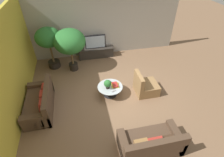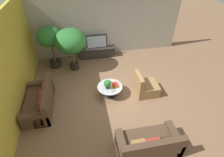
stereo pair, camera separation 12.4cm
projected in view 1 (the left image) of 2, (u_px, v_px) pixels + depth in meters
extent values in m
plane|color=brown|center=(117.00, 95.00, 6.49)|extent=(24.00, 24.00, 0.00)
cube|color=#A39E93|center=(101.00, 24.00, 8.06)|extent=(7.40, 0.12, 3.00)
cube|color=gold|center=(10.00, 71.00, 5.17)|extent=(0.12, 7.40, 3.00)
cube|color=#2D2823|center=(96.00, 52.00, 8.54)|extent=(1.67, 0.48, 0.48)
cube|color=#2D2823|center=(96.00, 48.00, 8.39)|extent=(1.70, 0.50, 0.02)
cube|color=black|center=(95.00, 42.00, 8.19)|extent=(0.97, 0.08, 0.64)
cube|color=#99A8B7|center=(95.00, 42.00, 8.16)|extent=(0.89, 0.00, 0.58)
cube|color=black|center=(96.00, 48.00, 8.38)|extent=(0.29, 0.13, 0.02)
cylinder|color=black|center=(110.00, 94.00, 6.52)|extent=(0.50, 0.50, 0.02)
cylinder|color=black|center=(110.00, 91.00, 6.41)|extent=(0.10, 0.10, 0.38)
cylinder|color=#A8B2B7|center=(110.00, 87.00, 6.29)|extent=(0.91, 0.91, 0.02)
cube|color=#4C3828|center=(39.00, 105.00, 5.84)|extent=(0.84, 1.74, 0.42)
cube|color=#4C3828|center=(47.00, 94.00, 5.63)|extent=(0.16, 1.74, 0.42)
cube|color=#4C3828|center=(41.00, 89.00, 6.39)|extent=(0.84, 0.20, 0.54)
cube|color=#4C3828|center=(36.00, 122.00, 5.21)|extent=(0.84, 0.20, 0.54)
cube|color=#B23328|center=(43.00, 89.00, 5.94)|extent=(0.18, 0.32, 0.30)
cube|color=#B23328|center=(42.00, 96.00, 5.64)|extent=(0.12, 0.32, 0.29)
cube|color=#B23328|center=(41.00, 105.00, 5.36)|extent=(0.17, 0.32, 0.30)
cube|color=#4C3828|center=(150.00, 144.00, 4.72)|extent=(1.65, 0.84, 0.42)
cube|color=#4C3828|center=(157.00, 147.00, 4.19)|extent=(1.65, 0.16, 0.42)
cube|color=#4C3828|center=(175.00, 138.00, 4.80)|extent=(0.20, 0.84, 0.54)
cube|color=#4C3828|center=(124.00, 148.00, 4.56)|extent=(0.20, 0.84, 0.54)
cube|color=#422D1E|center=(167.00, 140.00, 4.43)|extent=(0.29, 0.14, 0.27)
cube|color=#B23328|center=(154.00, 142.00, 4.34)|extent=(0.37, 0.18, 0.35)
cube|color=olive|center=(141.00, 145.00, 4.29)|extent=(0.35, 0.18, 0.33)
cube|color=olive|center=(146.00, 88.00, 6.52)|extent=(0.80, 0.76, 0.40)
cube|color=olive|center=(139.00, 80.00, 6.20)|extent=(0.14, 0.76, 0.46)
cylinder|color=black|center=(54.00, 64.00, 7.89)|extent=(0.51, 0.51, 0.29)
cylinder|color=brown|center=(52.00, 54.00, 7.57)|extent=(0.08, 0.08, 0.74)
ellipsoid|color=#286B2D|center=(48.00, 37.00, 7.08)|extent=(1.04, 1.04, 0.81)
cylinder|color=black|center=(74.00, 66.00, 7.72)|extent=(0.38, 0.38, 0.31)
cylinder|color=brown|center=(72.00, 58.00, 7.45)|extent=(0.08, 0.08, 0.55)
ellipsoid|color=#286B2D|center=(70.00, 41.00, 6.97)|extent=(1.28, 1.28, 1.00)
cylinder|color=black|center=(108.00, 87.00, 6.18)|extent=(0.13, 0.13, 0.10)
sphere|color=#286B2D|center=(108.00, 84.00, 6.08)|extent=(0.27, 0.27, 0.27)
cube|color=gold|center=(115.00, 85.00, 6.31)|extent=(0.30, 0.32, 0.03)
cube|color=#A32823|center=(115.00, 85.00, 6.28)|extent=(0.19, 0.29, 0.04)
cube|color=black|center=(110.00, 82.00, 6.48)|extent=(0.14, 0.14, 0.02)
cube|color=gray|center=(114.00, 91.00, 6.08)|extent=(0.16, 0.10, 0.02)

